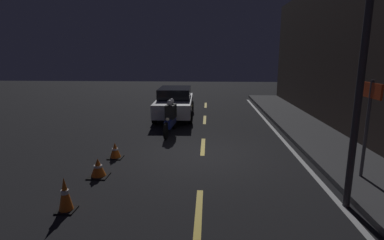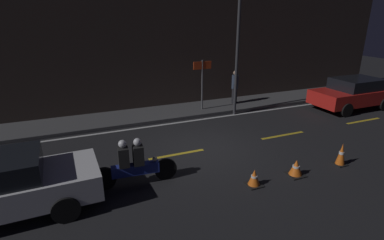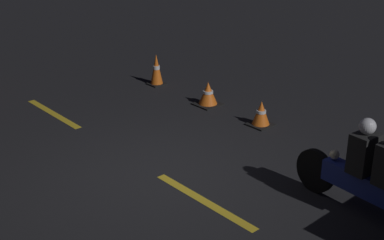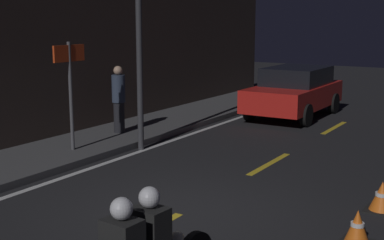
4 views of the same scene
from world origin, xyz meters
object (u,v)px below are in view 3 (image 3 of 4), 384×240
at_px(motorcycle, 372,175).
at_px(traffic_cone_far, 156,70).
at_px(traffic_cone_near, 261,114).
at_px(traffic_cone_mid, 208,94).

xyz_separation_m(motorcycle, traffic_cone_far, (6.36, -1.35, -0.29)).
distance_m(traffic_cone_near, traffic_cone_far, 3.25).
relative_size(motorcycle, traffic_cone_near, 4.90).
height_order(traffic_cone_mid, traffic_cone_far, traffic_cone_far).
bearing_deg(traffic_cone_mid, motorcycle, 163.74).
xyz_separation_m(traffic_cone_near, traffic_cone_mid, (1.47, 0.00, 0.01)).
distance_m(traffic_cone_mid, traffic_cone_far, 1.78).
xyz_separation_m(motorcycle, traffic_cone_near, (3.11, -1.34, -0.42)).
bearing_deg(traffic_cone_near, traffic_cone_far, -0.23).
distance_m(motorcycle, traffic_cone_near, 3.41).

